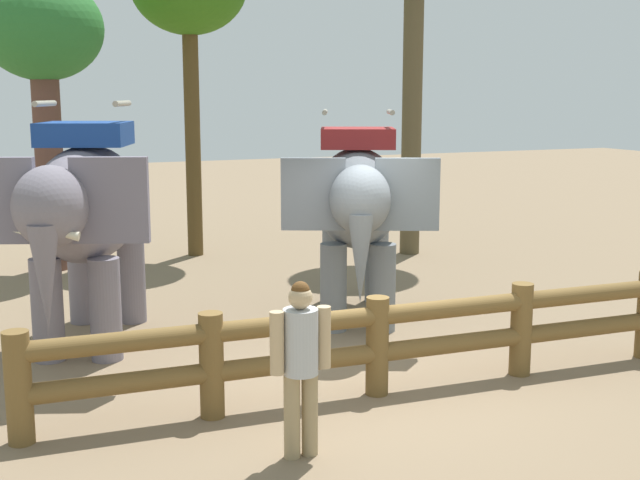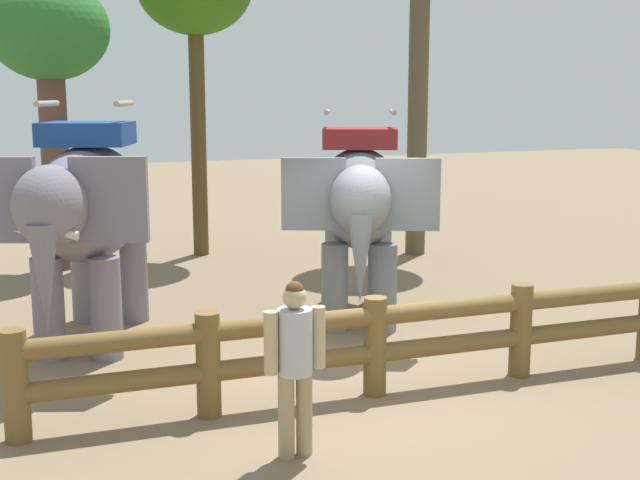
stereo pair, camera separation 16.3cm
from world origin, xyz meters
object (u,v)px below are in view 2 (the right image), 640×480
object	(u,v)px
log_fence	(375,339)
tree_back_center	(49,43)
elephant_near_left	(86,210)
tourist_woman_in_black	(295,356)
elephant_center	(359,204)

from	to	relation	value
log_fence	tree_back_center	bearing A→B (deg)	107.57
elephant_near_left	tourist_woman_in_black	size ratio (longest dim) A/B	2.31
elephant_near_left	tourist_woman_in_black	world-z (taller)	elephant_near_left
elephant_near_left	elephant_center	distance (m)	3.62
tree_back_center	log_fence	bearing A→B (deg)	-72.43
log_fence	elephant_near_left	xyz separation A→B (m)	(-2.54, 2.96, 1.10)
tourist_woman_in_black	log_fence	bearing A→B (deg)	40.12
elephant_near_left	tourist_woman_in_black	bearing A→B (deg)	-72.96
log_fence	tourist_woman_in_black	world-z (taller)	tourist_woman_in_black
log_fence	elephant_near_left	distance (m)	4.05
tourist_woman_in_black	tree_back_center	xyz separation A→B (m)	(-1.19, 8.96, 3.08)
elephant_near_left	tree_back_center	xyz separation A→B (m)	(0.05, 4.90, 2.27)
elephant_near_left	tree_back_center	size ratio (longest dim) A/B	0.71
log_fence	elephant_center	distance (m)	3.12
elephant_near_left	tree_back_center	distance (m)	5.41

